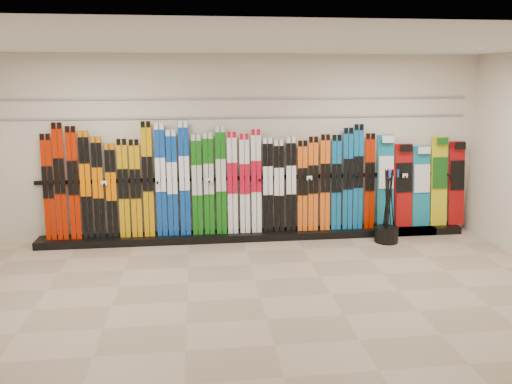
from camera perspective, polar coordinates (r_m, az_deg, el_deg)
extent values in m
plane|color=gray|center=(6.25, 0.49, -12.00)|extent=(8.00, 8.00, 0.00)
plane|color=beige|center=(8.22, -1.72, 5.07)|extent=(8.00, 0.00, 8.00)
plane|color=silver|center=(5.67, 0.55, 16.63)|extent=(8.00, 8.00, 0.00)
cube|color=black|center=(8.36, 0.03, -4.93)|extent=(8.00, 0.40, 0.12)
cube|color=#AA1800|center=(8.42, -22.65, 0.47)|extent=(0.17, 0.17, 1.67)
cube|color=#AA1800|center=(8.37, -21.50, 1.08)|extent=(0.17, 0.19, 1.84)
cube|color=#AA1800|center=(8.32, -20.14, 0.93)|extent=(0.17, 0.18, 1.78)
cube|color=black|center=(8.28, -18.88, 0.72)|extent=(0.17, 0.18, 1.71)
cube|color=black|center=(8.25, -17.58, 0.45)|extent=(0.17, 0.17, 1.62)
cube|color=black|center=(8.22, -16.20, 0.10)|extent=(0.17, 0.16, 1.51)
cube|color=#C18708|center=(8.19, -14.90, 0.37)|extent=(0.17, 0.16, 1.57)
cube|color=#C18708|center=(8.16, -13.59, 0.38)|extent=(0.17, 0.16, 1.56)
cube|color=#C18708|center=(8.13, -12.27, 1.39)|extent=(0.17, 0.19, 1.84)
cube|color=#0C3D99|center=(8.11, -10.83, 1.31)|extent=(0.17, 0.19, 1.81)
cube|color=#0C3D99|center=(8.11, -9.55, 0.98)|extent=(0.17, 0.18, 1.70)
cube|color=#0C3D99|center=(8.09, -8.18, 1.49)|extent=(0.17, 0.19, 1.84)
cube|color=#126412|center=(8.10, -6.76, 0.78)|extent=(0.17, 0.17, 1.63)
cube|color=#126412|center=(8.10, -5.42, 0.92)|extent=(0.17, 0.17, 1.65)
cube|color=#126412|center=(8.10, -4.03, 1.31)|extent=(0.17, 0.18, 1.76)
cube|color=white|center=(8.12, -2.71, 1.02)|extent=(0.17, 0.17, 1.66)
cube|color=white|center=(8.14, -1.30, 0.94)|extent=(0.17, 0.17, 1.63)
cube|color=white|center=(8.15, 0.03, 1.21)|extent=(0.17, 0.18, 1.70)
cube|color=black|center=(8.19, 1.37, 0.77)|extent=(0.17, 0.16, 1.56)
cube|color=black|center=(8.22, 2.65, 0.67)|extent=(0.17, 0.16, 1.52)
cube|color=black|center=(8.25, 4.03, 0.85)|extent=(0.17, 0.16, 1.57)
cube|color=orange|center=(8.29, 5.34, 0.68)|extent=(0.17, 0.16, 1.51)
cube|color=orange|center=(8.33, 6.56, 0.91)|extent=(0.17, 0.16, 1.57)
cube|color=orange|center=(8.37, 7.90, 1.06)|extent=(0.17, 0.17, 1.60)
cube|color=#0E5B92|center=(8.42, 9.17, 1.05)|extent=(0.17, 0.16, 1.59)
cube|color=#0E5B92|center=(8.47, 10.45, 1.46)|extent=(0.17, 0.18, 1.70)
cube|color=#0E5B92|center=(8.52, 11.60, 1.67)|extent=(0.17, 0.18, 1.76)
cube|color=#AA1800|center=(8.60, 12.86, 1.19)|extent=(0.17, 0.17, 1.61)
cube|color=#14728C|center=(8.76, 14.58, 1.18)|extent=(0.29, 0.24, 1.57)
cube|color=#990C0C|center=(8.88, 16.50, 0.72)|extent=(0.31, 0.22, 1.41)
cube|color=#14728C|center=(9.02, 18.37, 0.63)|extent=(0.31, 0.21, 1.37)
cube|color=gold|center=(9.15, 20.19, 1.14)|extent=(0.29, 0.24, 1.52)
cube|color=#990C0C|center=(9.30, 21.94, 0.92)|extent=(0.28, 0.22, 1.44)
cylinder|color=black|center=(8.44, 14.68, -4.73)|extent=(0.38, 0.38, 0.25)
cylinder|color=black|center=(8.43, 15.29, -1.37)|extent=(0.14, 0.09, 1.17)
cylinder|color=black|center=(8.35, 14.71, -1.47)|extent=(0.03, 0.11, 1.18)
cylinder|color=black|center=(8.35, 15.70, -1.52)|extent=(0.10, 0.10, 1.18)
cylinder|color=black|center=(8.37, 15.01, -1.45)|extent=(0.15, 0.04, 1.17)
cylinder|color=black|center=(8.37, 15.03, -1.45)|extent=(0.11, 0.13, 1.17)
cylinder|color=black|center=(8.33, 14.86, -1.50)|extent=(0.13, 0.06, 1.18)
cylinder|color=black|center=(8.28, 14.79, -1.59)|extent=(0.04, 0.11, 1.18)
cylinder|color=black|center=(8.41, 14.66, -1.36)|extent=(0.12, 0.02, 1.18)
cylinder|color=black|center=(8.31, 14.72, -1.53)|extent=(0.14, 0.12, 1.17)
cylinder|color=black|center=(8.38, 14.86, -1.43)|extent=(0.04, 0.12, 1.18)
cylinder|color=black|center=(8.27, 14.86, -1.61)|extent=(0.10, 0.02, 1.18)
cylinder|color=black|center=(8.38, 14.63, -1.41)|extent=(0.10, 0.03, 1.18)
cube|color=gray|center=(8.15, -1.73, 8.54)|extent=(7.60, 0.02, 0.03)
cube|color=gray|center=(8.13, -1.74, 10.64)|extent=(7.60, 0.02, 0.03)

